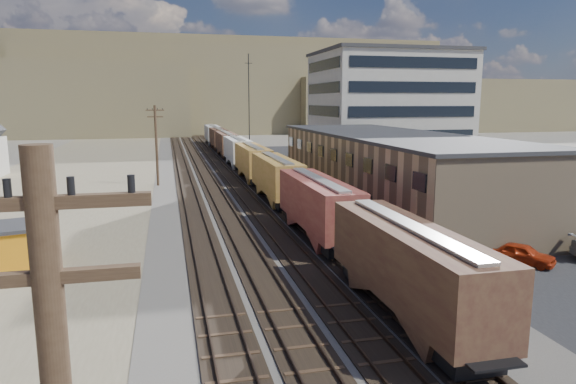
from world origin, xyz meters
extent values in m
plane|color=#6B6356|center=(0.00, 0.00, 0.00)|extent=(300.00, 300.00, 0.00)
cube|color=#4C4742|center=(0.00, 50.00, 0.03)|extent=(18.00, 200.00, 0.06)
cube|color=#766951|center=(-20.00, 40.00, 0.01)|extent=(24.00, 180.00, 0.03)
cube|color=#232326|center=(22.00, 35.00, 0.02)|extent=(26.00, 120.00, 0.04)
cube|color=black|center=(-5.00, 50.00, 0.10)|extent=(2.60, 200.00, 0.08)
cube|color=#38281E|center=(-5.72, 50.00, 0.22)|extent=(0.08, 200.00, 0.16)
cube|color=#38281E|center=(-4.28, 50.00, 0.22)|extent=(0.08, 200.00, 0.16)
cube|color=black|center=(-2.00, 50.00, 0.10)|extent=(2.60, 200.00, 0.08)
cube|color=#38281E|center=(-2.72, 50.00, 0.22)|extent=(0.08, 200.00, 0.16)
cube|color=#38281E|center=(-1.28, 50.00, 0.22)|extent=(0.08, 200.00, 0.16)
cube|color=black|center=(1.00, 50.00, 0.10)|extent=(2.60, 200.00, 0.08)
cube|color=#38281E|center=(0.28, 50.00, 0.22)|extent=(0.08, 200.00, 0.16)
cube|color=#38281E|center=(1.72, 50.00, 0.22)|extent=(0.08, 200.00, 0.16)
cube|color=black|center=(3.80, 50.00, 0.10)|extent=(2.60, 200.00, 0.08)
cube|color=#38281E|center=(3.08, 50.00, 0.22)|extent=(0.08, 200.00, 0.16)
cube|color=#38281E|center=(4.52, 50.00, 0.22)|extent=(0.08, 200.00, 0.16)
cube|color=black|center=(3.80, -7.12, 0.75)|extent=(2.20, 2.20, 0.90)
cube|color=black|center=(3.80, 3.03, 0.75)|extent=(2.20, 2.20, 0.90)
cube|color=#43231C|center=(3.80, -2.04, 2.90)|extent=(3.00, 13.34, 3.40)
cube|color=#B7B7B2|center=(3.80, -2.04, 4.68)|extent=(0.90, 12.32, 0.16)
cube|color=black|center=(3.80, 8.08, 0.75)|extent=(2.20, 2.20, 0.90)
cube|color=black|center=(3.80, 18.23, 0.75)|extent=(2.20, 2.20, 0.90)
cube|color=maroon|center=(3.80, 13.16, 2.90)|extent=(3.00, 13.34, 3.40)
cube|color=#B7B7B2|center=(3.80, 13.16, 4.68)|extent=(0.90, 12.32, 0.16)
cube|color=black|center=(3.80, 23.28, 0.75)|extent=(2.20, 2.20, 0.90)
cube|color=black|center=(3.80, 33.43, 0.75)|extent=(2.20, 2.20, 0.90)
cube|color=#A3792B|center=(3.80, 28.36, 2.90)|extent=(3.00, 13.34, 3.40)
cube|color=#B7B7B2|center=(3.80, 28.36, 4.68)|extent=(0.90, 12.33, 0.16)
cube|color=black|center=(3.80, 38.48, 0.75)|extent=(2.20, 2.20, 0.90)
cube|color=black|center=(3.80, 48.63, 0.75)|extent=(2.20, 2.20, 0.90)
cube|color=#A3792B|center=(3.80, 43.56, 2.90)|extent=(3.00, 13.34, 3.40)
cube|color=#B7B7B2|center=(3.80, 43.56, 4.68)|extent=(0.90, 12.33, 0.16)
cube|color=black|center=(3.80, 53.68, 0.75)|extent=(2.20, 2.20, 0.90)
cube|color=black|center=(3.80, 63.83, 0.75)|extent=(2.20, 2.20, 0.90)
cube|color=silver|center=(3.80, 58.76, 2.90)|extent=(3.00, 13.34, 3.40)
cube|color=#B7B7B2|center=(3.80, 58.76, 4.68)|extent=(0.90, 12.33, 0.16)
cube|color=black|center=(3.80, 68.88, 0.75)|extent=(2.20, 2.20, 0.90)
cube|color=black|center=(3.80, 79.03, 0.75)|extent=(2.20, 2.20, 0.90)
cube|color=#43231C|center=(3.80, 73.96, 2.90)|extent=(3.00, 13.34, 3.40)
cube|color=#B7B7B2|center=(3.80, 73.96, 4.68)|extent=(0.90, 12.32, 0.16)
cube|color=black|center=(3.80, 84.08, 0.75)|extent=(2.20, 2.20, 0.90)
cube|color=black|center=(3.80, 94.23, 0.75)|extent=(2.20, 2.20, 0.90)
cube|color=#43231C|center=(3.80, 89.16, 2.90)|extent=(3.00, 13.34, 3.40)
cube|color=#B7B7B2|center=(3.80, 89.16, 4.68)|extent=(0.90, 12.32, 0.16)
cube|color=black|center=(3.80, 99.28, 0.75)|extent=(2.20, 2.20, 0.90)
cube|color=black|center=(3.80, 109.43, 0.75)|extent=(2.20, 2.20, 0.90)
cube|color=silver|center=(3.80, 104.36, 2.90)|extent=(3.00, 13.34, 3.40)
cube|color=#B7B7B2|center=(3.80, 104.36, 4.68)|extent=(0.90, 12.32, 0.16)
cube|color=tan|center=(15.00, 25.00, 3.50)|extent=(12.00, 40.00, 7.00)
cube|color=#2D2D30|center=(15.00, 25.00, 7.10)|extent=(12.40, 40.40, 0.30)
cube|color=black|center=(8.95, 25.00, 2.20)|extent=(0.12, 36.00, 1.20)
cube|color=black|center=(8.95, 25.00, 5.20)|extent=(0.12, 36.00, 1.20)
cube|color=#9E998E|center=(28.00, 55.00, 9.00)|extent=(22.00, 18.00, 18.00)
cube|color=#2D2D30|center=(28.00, 55.00, 18.20)|extent=(22.60, 18.60, 0.50)
cube|color=black|center=(16.95, 55.00, 9.00)|extent=(0.12, 16.00, 16.00)
cube|color=black|center=(28.00, 45.95, 9.00)|extent=(20.00, 0.12, 16.00)
cube|color=#382619|center=(-8.50, -18.00, 9.40)|extent=(2.20, 0.14, 0.14)
cube|color=#382619|center=(-8.50, -18.00, 8.60)|extent=(1.90, 0.14, 0.14)
cylinder|color=black|center=(-7.90, -18.00, 9.55)|extent=(0.08, 0.08, 0.22)
cylinder|color=#382619|center=(-8.50, 42.00, 5.00)|extent=(0.32, 0.32, 10.00)
cube|color=#382619|center=(-8.50, 42.00, 9.40)|extent=(2.20, 0.14, 0.14)
cube|color=#382619|center=(-8.50, 42.00, 8.60)|extent=(1.90, 0.14, 0.14)
cylinder|color=black|center=(-7.90, 42.00, 9.55)|extent=(0.08, 0.08, 0.22)
cylinder|color=black|center=(6.00, 60.00, 9.00)|extent=(0.16, 0.16, 18.00)
cube|color=black|center=(6.00, 60.00, 16.50)|extent=(1.20, 0.08, 0.08)
cube|color=brown|center=(20.00, 160.00, 14.00)|extent=(140.00, 45.00, 28.00)
cube|color=brown|center=(90.00, 150.00, 9.00)|extent=(110.00, 38.00, 18.00)
cube|color=brown|center=(-10.00, 180.00, 16.00)|extent=(200.00, 60.00, 32.00)
cube|color=orange|center=(-17.29, 10.47, 1.34)|extent=(3.50, 4.14, 2.68)
cube|color=#2D2D30|center=(-17.29, 10.47, 2.77)|extent=(3.94, 4.58, 0.22)
cube|color=black|center=(-15.95, 10.83, 1.43)|extent=(0.31, 0.89, 0.89)
imported|color=#B42F10|center=(14.93, 4.02, 0.67)|extent=(3.66, 4.08, 1.34)
imported|color=#171C52|center=(28.14, 38.40, 0.79)|extent=(5.91, 5.77, 1.57)
imported|color=white|center=(30.31, 40.15, 0.74)|extent=(1.77, 4.34, 1.48)
camera|label=1|loc=(-7.21, -23.61, 10.42)|focal=32.00mm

